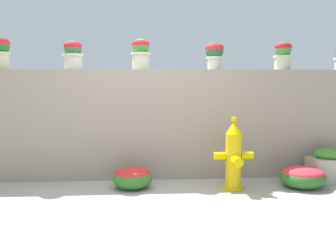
{
  "coord_description": "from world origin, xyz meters",
  "views": [
    {
      "loc": [
        0.03,
        -3.94,
        1.33
      ],
      "look_at": [
        0.34,
        0.89,
        0.76
      ],
      "focal_mm": 37.59,
      "sensor_mm": 36.0,
      "label": 1
    }
  ],
  "objects": [
    {
      "name": "ground_plane",
      "position": [
        0.0,
        0.0,
        0.0
      ],
      "size": [
        24.0,
        24.0,
        0.0
      ],
      "primitive_type": "plane",
      "color": "#A49E94"
    },
    {
      "name": "stone_wall",
      "position": [
        0.0,
        1.09,
        0.77
      ],
      "size": [
        6.75,
        0.41,
        1.54
      ],
      "primitive_type": "cube",
      "color": "gray",
      "rests_on": "ground"
    },
    {
      "name": "potted_plant_1",
      "position": [
        -1.94,
        1.06,
        1.8
      ],
      "size": [
        0.27,
        0.27,
        0.44
      ],
      "color": "beige",
      "rests_on": "stone_wall"
    },
    {
      "name": "potted_plant_2",
      "position": [
        -0.96,
        1.07,
        1.76
      ],
      "size": [
        0.29,
        0.29,
        0.4
      ],
      "color": "beige",
      "rests_on": "stone_wall"
    },
    {
      "name": "potted_plant_3",
      "position": [
        -0.03,
        1.08,
        1.78
      ],
      "size": [
        0.28,
        0.28,
        0.43
      ],
      "color": "beige",
      "rests_on": "stone_wall"
    },
    {
      "name": "potted_plant_4",
      "position": [
        1.02,
        1.09,
        1.78
      ],
      "size": [
        0.27,
        0.27,
        0.4
      ],
      "color": "beige",
      "rests_on": "stone_wall"
    },
    {
      "name": "potted_plant_5",
      "position": [
        2.03,
        1.13,
        1.77
      ],
      "size": [
        0.27,
        0.27,
        0.41
      ],
      "color": "beige",
      "rests_on": "stone_wall"
    },
    {
      "name": "fire_hydrant",
      "position": [
        1.14,
        0.38,
        0.42
      ],
      "size": [
        0.5,
        0.4,
        0.92
      ],
      "color": "yellow",
      "rests_on": "ground"
    },
    {
      "name": "flower_bush_left",
      "position": [
        2.07,
        0.39,
        0.15
      ],
      "size": [
        0.59,
        0.53,
        0.29
      ],
      "color": "#306629",
      "rests_on": "ground"
    },
    {
      "name": "flower_bush_right",
      "position": [
        -0.14,
        0.49,
        0.15
      ],
      "size": [
        0.51,
        0.46,
        0.29
      ],
      "color": "#34702A",
      "rests_on": "ground"
    },
    {
      "name": "planter_box",
      "position": [
        2.57,
        0.62,
        0.23
      ],
      "size": [
        0.6,
        0.35,
        0.49
      ],
      "color": "#ADA292",
      "rests_on": "ground"
    }
  ]
}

